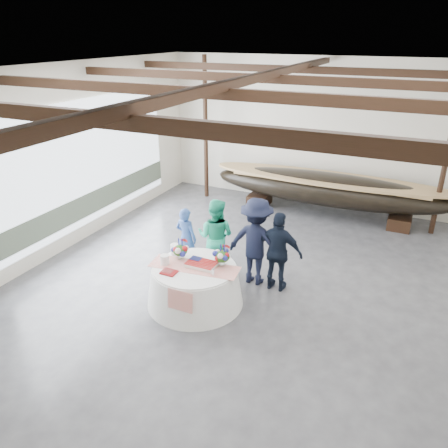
% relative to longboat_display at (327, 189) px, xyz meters
% --- Properties ---
extents(floor, '(10.00, 12.00, 0.01)m').
position_rel_longboat_display_xyz_m(floor, '(-0.53, -5.05, -0.85)').
color(floor, '#3D3D42').
rests_on(floor, ground).
extents(wall_back, '(10.00, 0.02, 4.50)m').
position_rel_longboat_display_xyz_m(wall_back, '(-0.53, 0.95, 1.40)').
color(wall_back, silver).
rests_on(wall_back, ground).
extents(wall_left, '(0.02, 12.00, 4.50)m').
position_rel_longboat_display_xyz_m(wall_left, '(-5.53, -5.05, 1.40)').
color(wall_left, silver).
rests_on(wall_left, ground).
extents(ceiling, '(10.00, 12.00, 0.01)m').
position_rel_longboat_display_xyz_m(ceiling, '(-0.53, -5.05, 3.65)').
color(ceiling, white).
rests_on(ceiling, wall_back).
extents(pavilion_structure, '(9.80, 11.76, 4.50)m').
position_rel_longboat_display_xyz_m(pavilion_structure, '(-0.53, -4.20, 3.15)').
color(pavilion_structure, black).
rests_on(pavilion_structure, ground).
extents(open_bay, '(0.03, 7.00, 3.20)m').
position_rel_longboat_display_xyz_m(open_bay, '(-5.48, -4.05, 0.98)').
color(open_bay, silver).
rests_on(open_bay, ground).
extents(longboat_display, '(7.08, 1.42, 1.33)m').
position_rel_longboat_display_xyz_m(longboat_display, '(0.00, 0.00, 0.00)').
color(longboat_display, black).
rests_on(longboat_display, ground).
extents(banquet_table, '(1.96, 1.96, 0.84)m').
position_rel_longboat_display_xyz_m(banquet_table, '(-1.35, -5.76, -0.43)').
color(banquet_table, white).
rests_on(banquet_table, ground).
extents(tabletop_items, '(1.87, 0.97, 0.40)m').
position_rel_longboat_display_xyz_m(tabletop_items, '(-1.39, -5.60, 0.14)').
color(tabletop_items, red).
rests_on(tabletop_items, banquet_table).
extents(guest_woman_blue, '(0.57, 0.41, 1.48)m').
position_rel_longboat_display_xyz_m(guest_woman_blue, '(-2.26, -4.50, -0.11)').
color(guest_woman_blue, '#2B488A').
rests_on(guest_woman_blue, ground).
extents(guest_woman_teal, '(0.92, 0.74, 1.79)m').
position_rel_longboat_display_xyz_m(guest_woman_teal, '(-1.53, -4.42, 0.05)').
color(guest_woman_teal, '#21AE85').
rests_on(guest_woman_teal, ground).
extents(guest_man_left, '(1.29, 0.76, 1.97)m').
position_rel_longboat_display_xyz_m(guest_man_left, '(-0.54, -4.45, 0.14)').
color(guest_man_left, black).
rests_on(guest_man_left, ground).
extents(guest_man_right, '(1.05, 0.45, 1.78)m').
position_rel_longboat_display_xyz_m(guest_man_right, '(-0.01, -4.54, 0.04)').
color(guest_man_right, black).
rests_on(guest_man_right, ground).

